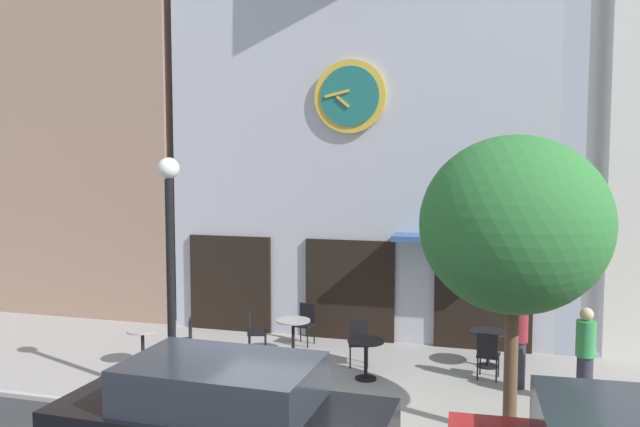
# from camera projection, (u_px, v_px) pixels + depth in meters

# --- Properties ---
(clock_building) EXTENTS (8.87, 3.55, 11.36)m
(clock_building) POSITION_uv_depth(u_px,v_px,m) (361.00, 87.00, 15.10)
(clock_building) COLOR #B2B2BC
(clock_building) RESTS_ON ground_plane
(neighbor_building_left) EXTENTS (5.66, 3.96, 11.45)m
(neighbor_building_left) POSITION_uv_depth(u_px,v_px,m) (110.00, 104.00, 17.94)
(neighbor_building_left) COLOR #9E7A66
(neighbor_building_left) RESTS_ON ground_plane
(street_lamp) EXTENTS (0.36, 0.36, 4.15)m
(street_lamp) POSITION_uv_depth(u_px,v_px,m) (171.00, 279.00, 10.58)
(street_lamp) COLOR black
(street_lamp) RESTS_ON ground_plane
(street_tree) EXTENTS (2.73, 2.45, 4.46)m
(street_tree) POSITION_uv_depth(u_px,v_px,m) (514.00, 225.00, 9.04)
(street_tree) COLOR brown
(street_tree) RESTS_ON ground_plane
(cafe_table_center_right) EXTENTS (0.63, 0.63, 0.74)m
(cafe_table_center_right) POSITION_uv_depth(u_px,v_px,m) (143.00, 342.00, 12.52)
(cafe_table_center_right) COLOR black
(cafe_table_center_right) RESTS_ON ground_plane
(cafe_table_near_door) EXTENTS (0.73, 0.73, 0.76)m
(cafe_table_near_door) POSITION_uv_depth(u_px,v_px,m) (293.00, 330.00, 13.22)
(cafe_table_near_door) COLOR black
(cafe_table_near_door) RESTS_ON ground_plane
(cafe_table_center_left) EXTENTS (0.69, 0.69, 0.74)m
(cafe_table_center_left) POSITION_uv_depth(u_px,v_px,m) (366.00, 352.00, 11.76)
(cafe_table_center_left) COLOR black
(cafe_table_center_left) RESTS_ON ground_plane
(cafe_table_near_curb) EXTENTS (0.75, 0.75, 0.73)m
(cafe_table_near_curb) POSITION_uv_depth(u_px,v_px,m) (488.00, 341.00, 12.47)
(cafe_table_near_curb) COLOR black
(cafe_table_near_curb) RESTS_ON ground_plane
(cafe_chair_corner) EXTENTS (0.52, 0.52, 0.90)m
(cafe_chair_corner) POSITION_uv_depth(u_px,v_px,m) (186.00, 337.00, 12.72)
(cafe_chair_corner) COLOR black
(cafe_chair_corner) RESTS_ON ground_plane
(cafe_chair_curbside) EXTENTS (0.44, 0.44, 0.90)m
(cafe_chair_curbside) POSITION_uv_depth(u_px,v_px,m) (488.00, 352.00, 11.71)
(cafe_chair_curbside) COLOR black
(cafe_chair_curbside) RESTS_ON ground_plane
(cafe_chair_near_tree) EXTENTS (0.46, 0.46, 0.90)m
(cafe_chair_near_tree) POSITION_uv_depth(u_px,v_px,m) (306.00, 321.00, 14.06)
(cafe_chair_near_tree) COLOR black
(cafe_chair_near_tree) RESTS_ON ground_plane
(cafe_chair_near_lamp) EXTENTS (0.51, 0.51, 0.90)m
(cafe_chair_near_lamp) POSITION_uv_depth(u_px,v_px,m) (253.00, 329.00, 13.33)
(cafe_chair_near_lamp) COLOR black
(cafe_chair_near_lamp) RESTS_ON ground_plane
(cafe_chair_by_entrance) EXTENTS (0.48, 0.48, 0.90)m
(cafe_chair_by_entrance) POSITION_uv_depth(u_px,v_px,m) (359.00, 338.00, 12.63)
(cafe_chair_by_entrance) COLOR black
(cafe_chair_by_entrance) RESTS_ON ground_plane
(pedestrian_green) EXTENTS (0.45, 0.45, 1.67)m
(pedestrian_green) POSITION_uv_depth(u_px,v_px,m) (585.00, 355.00, 10.43)
(pedestrian_green) COLOR #2D2D38
(pedestrian_green) RESTS_ON ground_plane
(pedestrian_maroon) EXTENTS (0.45, 0.45, 1.67)m
(pedestrian_maroon) POSITION_uv_depth(u_px,v_px,m) (519.00, 341.00, 11.28)
(pedestrian_maroon) COLOR #2D2D38
(pedestrian_maroon) RESTS_ON ground_plane
(parked_car_black) EXTENTS (4.34, 2.11, 1.55)m
(parked_car_black) POSITION_uv_depth(u_px,v_px,m) (222.00, 421.00, 8.04)
(parked_car_black) COLOR black
(parked_car_black) RESTS_ON ground_plane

